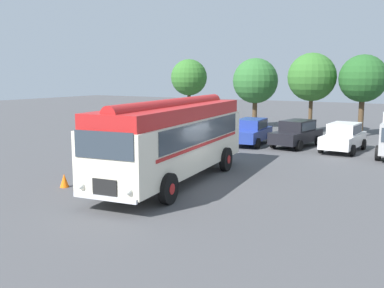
% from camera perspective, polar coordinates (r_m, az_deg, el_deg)
% --- Properties ---
extents(ground_plane, '(120.00, 120.00, 0.00)m').
position_cam_1_polar(ground_plane, '(18.28, -0.80, -5.32)').
color(ground_plane, '#474749').
extents(vintage_bus, '(3.74, 10.33, 3.49)m').
position_cam_1_polar(vintage_bus, '(18.67, -2.37, 0.89)').
color(vintage_bus, silver).
rests_on(vintage_bus, ground).
extents(car_near_left, '(2.25, 4.34, 1.66)m').
position_cam_1_polar(car_near_left, '(29.09, 7.50, 1.58)').
color(car_near_left, navy).
rests_on(car_near_left, ground).
extents(car_mid_left, '(2.41, 4.40, 1.66)m').
position_cam_1_polar(car_mid_left, '(28.70, 13.13, 1.33)').
color(car_mid_left, black).
rests_on(car_mid_left, ground).
extents(car_mid_right, '(2.10, 4.27, 1.66)m').
position_cam_1_polar(car_mid_right, '(27.75, 18.68, 0.84)').
color(car_mid_right, silver).
rests_on(car_mid_right, ground).
extents(tree_far_left, '(3.20, 3.20, 5.83)m').
position_cam_1_polar(tree_far_left, '(40.13, -0.44, 8.37)').
color(tree_far_left, '#4C3823').
rests_on(tree_far_left, ground).
extents(tree_left_of_centre, '(3.80, 3.80, 5.86)m').
position_cam_1_polar(tree_left_of_centre, '(38.64, 7.94, 7.97)').
color(tree_left_of_centre, '#4C3823').
rests_on(tree_left_of_centre, ground).
extents(tree_centre, '(3.64, 3.64, 6.11)m').
position_cam_1_polar(tree_centre, '(35.55, 15.17, 8.30)').
color(tree_centre, '#4C3823').
rests_on(tree_centre, ground).
extents(tree_right_of_centre, '(3.41, 3.41, 5.91)m').
position_cam_1_polar(tree_right_of_centre, '(34.81, 20.73, 7.85)').
color(tree_right_of_centre, '#4C3823').
rests_on(tree_right_of_centre, ground).
extents(traffic_cone, '(0.36, 0.36, 0.55)m').
position_cam_1_polar(traffic_cone, '(18.70, -15.91, -4.47)').
color(traffic_cone, orange).
rests_on(traffic_cone, ground).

